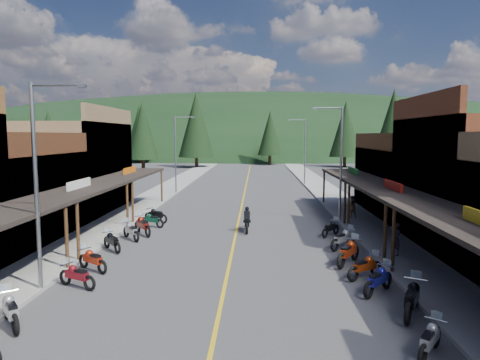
# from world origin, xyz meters

# --- Properties ---
(ground) EXTENTS (220.00, 220.00, 0.00)m
(ground) POSITION_xyz_m (0.00, 0.00, 0.00)
(ground) COLOR #38383A
(ground) RESTS_ON ground
(centerline) EXTENTS (0.15, 90.00, 0.01)m
(centerline) POSITION_xyz_m (0.00, 20.00, 0.01)
(centerline) COLOR gold
(centerline) RESTS_ON ground
(sidewalk_west) EXTENTS (3.40, 94.00, 0.15)m
(sidewalk_west) POSITION_xyz_m (-8.70, 20.00, 0.07)
(sidewalk_west) COLOR gray
(sidewalk_west) RESTS_ON ground
(sidewalk_east) EXTENTS (3.40, 94.00, 0.15)m
(sidewalk_east) POSITION_xyz_m (8.70, 20.00, 0.07)
(sidewalk_east) COLOR gray
(sidewalk_east) RESTS_ON ground
(shop_west_3) EXTENTS (10.90, 10.20, 8.20)m
(shop_west_3) POSITION_xyz_m (-13.78, 11.30, 3.52)
(shop_west_3) COLOR brown
(shop_west_3) RESTS_ON ground
(shop_east_3) EXTENTS (10.90, 10.20, 6.20)m
(shop_east_3) POSITION_xyz_m (13.75, 11.30, 2.53)
(shop_east_3) COLOR #4C2D16
(shop_east_3) RESTS_ON ground
(streetlight_0) EXTENTS (2.16, 0.18, 8.00)m
(streetlight_0) POSITION_xyz_m (-6.95, -6.00, 4.46)
(streetlight_0) COLOR gray
(streetlight_0) RESTS_ON ground
(streetlight_1) EXTENTS (2.16, 0.18, 8.00)m
(streetlight_1) POSITION_xyz_m (-6.95, 22.00, 4.46)
(streetlight_1) COLOR gray
(streetlight_1) RESTS_ON ground
(streetlight_2) EXTENTS (2.16, 0.18, 8.00)m
(streetlight_2) POSITION_xyz_m (6.95, 8.00, 4.46)
(streetlight_2) COLOR gray
(streetlight_2) RESTS_ON ground
(streetlight_3) EXTENTS (2.16, 0.18, 8.00)m
(streetlight_3) POSITION_xyz_m (6.95, 30.00, 4.46)
(streetlight_3) COLOR gray
(streetlight_3) RESTS_ON ground
(ridge_hill) EXTENTS (310.00, 140.00, 60.00)m
(ridge_hill) POSITION_xyz_m (0.00, 135.00, 0.00)
(ridge_hill) COLOR black
(ridge_hill) RESTS_ON ground
(pine_0) EXTENTS (5.04, 5.04, 11.00)m
(pine_0) POSITION_xyz_m (-40.00, 62.00, 6.48)
(pine_0) COLOR black
(pine_0) RESTS_ON ground
(pine_1) EXTENTS (5.88, 5.88, 12.50)m
(pine_1) POSITION_xyz_m (-24.00, 70.00, 7.24)
(pine_1) COLOR black
(pine_1) RESTS_ON ground
(pine_2) EXTENTS (6.72, 6.72, 14.00)m
(pine_2) POSITION_xyz_m (-10.00, 58.00, 7.99)
(pine_2) COLOR black
(pine_2) RESTS_ON ground
(pine_3) EXTENTS (5.04, 5.04, 11.00)m
(pine_3) POSITION_xyz_m (4.00, 66.00, 6.48)
(pine_3) COLOR black
(pine_3) RESTS_ON ground
(pine_4) EXTENTS (5.88, 5.88, 12.50)m
(pine_4) POSITION_xyz_m (18.00, 60.00, 7.24)
(pine_4) COLOR black
(pine_4) RESTS_ON ground
(pine_5) EXTENTS (6.72, 6.72, 14.00)m
(pine_5) POSITION_xyz_m (34.00, 72.00, 7.99)
(pine_5) COLOR black
(pine_5) RESTS_ON ground
(pine_7) EXTENTS (5.88, 5.88, 12.50)m
(pine_7) POSITION_xyz_m (-32.00, 76.00, 7.24)
(pine_7) COLOR black
(pine_7) RESTS_ON ground
(pine_8) EXTENTS (4.48, 4.48, 10.00)m
(pine_8) POSITION_xyz_m (-22.00, 40.00, 5.98)
(pine_8) COLOR black
(pine_8) RESTS_ON ground
(pine_9) EXTENTS (4.93, 4.93, 10.80)m
(pine_9) POSITION_xyz_m (24.00, 45.00, 6.38)
(pine_9) COLOR black
(pine_9) RESTS_ON ground
(pine_10) EXTENTS (5.38, 5.38, 11.60)m
(pine_10) POSITION_xyz_m (-18.00, 50.00, 6.78)
(pine_10) COLOR black
(pine_10) RESTS_ON ground
(pine_11) EXTENTS (5.82, 5.82, 12.40)m
(pine_11) POSITION_xyz_m (20.00, 38.00, 7.19)
(pine_11) COLOR black
(pine_11) RESTS_ON ground
(bike_west_4) EXTENTS (1.87, 2.04, 1.19)m
(bike_west_4) POSITION_xyz_m (-6.50, -9.07, 0.59)
(bike_west_4) COLOR #98979C
(bike_west_4) RESTS_ON ground
(bike_west_5) EXTENTS (2.01, 1.43, 1.10)m
(bike_west_5) POSITION_xyz_m (-5.85, -5.57, 0.55)
(bike_west_5) COLOR maroon
(bike_west_5) RESTS_ON ground
(bike_west_6) EXTENTS (2.01, 1.70, 1.14)m
(bike_west_6) POSITION_xyz_m (-6.04, -3.47, 0.57)
(bike_west_6) COLOR #9F210B
(bike_west_6) RESTS_ON ground
(bike_west_7) EXTENTS (1.80, 1.92, 1.13)m
(bike_west_7) POSITION_xyz_m (-6.30, -0.14, 0.57)
(bike_west_7) COLOR black
(bike_west_7) RESTS_ON ground
(bike_west_8) EXTENTS (1.81, 1.99, 1.15)m
(bike_west_8) POSITION_xyz_m (-6.01, 2.31, 0.58)
(bike_west_8) COLOR gray
(bike_west_8) RESTS_ON ground
(bike_west_9) EXTENTS (1.97, 2.30, 1.31)m
(bike_west_9) POSITION_xyz_m (-5.66, 3.54, 0.66)
(bike_west_9) COLOR #64120D
(bike_west_9) RESTS_ON ground
(bike_west_10) EXTENTS (1.94, 1.38, 1.06)m
(bike_west_10) POSITION_xyz_m (-5.63, 5.75, 0.53)
(bike_west_10) COLOR #0D412B
(bike_west_10) RESTS_ON ground
(bike_west_11) EXTENTS (2.07, 1.61, 1.15)m
(bike_west_11) POSITION_xyz_m (-5.73, 7.26, 0.58)
(bike_west_11) COLOR black
(bike_west_11) RESTS_ON ground
(bike_east_3) EXTENTS (1.61, 1.86, 1.06)m
(bike_east_3) POSITION_xyz_m (6.02, -10.41, 0.53)
(bike_east_3) COLOR #97989C
(bike_east_3) RESTS_ON ground
(bike_east_4) EXTENTS (1.76, 2.40, 1.32)m
(bike_east_4) POSITION_xyz_m (6.49, -7.74, 0.66)
(bike_east_4) COLOR black
(bike_east_4) RESTS_ON ground
(bike_east_5) EXTENTS (1.92, 2.00, 1.19)m
(bike_east_5) POSITION_xyz_m (5.93, -5.73, 0.59)
(bike_east_5) COLOR navy
(bike_east_5) RESTS_ON ground
(bike_east_6) EXTENTS (2.01, 1.69, 1.14)m
(bike_east_6) POSITION_xyz_m (5.85, -4.03, 0.57)
(bike_east_6) COLOR #9D310B
(bike_east_6) RESTS_ON ground
(bike_east_7) EXTENTS (1.95, 2.35, 1.32)m
(bike_east_7) POSITION_xyz_m (5.57, -2.06, 0.66)
(bike_east_7) COLOR #BD330D
(bike_east_7) RESTS_ON ground
(bike_east_8) EXTENTS (1.98, 2.01, 1.21)m
(bike_east_8) POSITION_xyz_m (5.87, 0.71, 0.61)
(bike_east_8) COLOR #A5A5AB
(bike_east_8) RESTS_ON ground
(bike_east_9) EXTENTS (1.67, 1.86, 1.08)m
(bike_east_9) POSITION_xyz_m (5.73, 3.65, 0.54)
(bike_east_9) COLOR black
(bike_east_9) RESTS_ON ground
(rider_on_bike) EXTENTS (0.75, 2.17, 1.65)m
(rider_on_bike) POSITION_xyz_m (0.68, 4.67, 0.66)
(rider_on_bike) COLOR black
(rider_on_bike) RESTS_ON ground
(pedestrian_east_a) EXTENTS (0.58, 0.70, 1.63)m
(pedestrian_east_a) POSITION_xyz_m (8.16, -0.84, 0.97)
(pedestrian_east_a) COLOR #2B2234
(pedestrian_east_a) RESTS_ON sidewalk_east
(pedestrian_east_b) EXTENTS (0.81, 0.51, 1.59)m
(pedestrian_east_b) POSITION_xyz_m (8.10, 8.83, 0.94)
(pedestrian_east_b) COLOR brown
(pedestrian_east_b) RESTS_ON sidewalk_east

